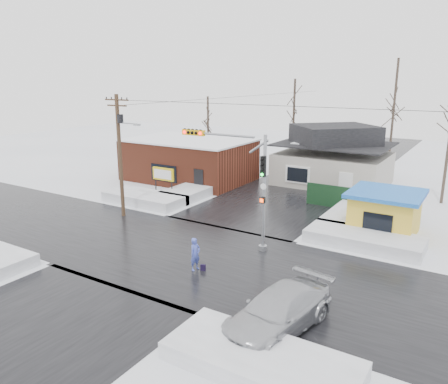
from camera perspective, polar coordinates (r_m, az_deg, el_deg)
The scene contains 21 objects.
ground at distance 26.39m, azimuth -5.78°, elevation -7.92°, with size 120.00×120.00×0.00m, color white.
road_ns at distance 26.38m, azimuth -5.78°, elevation -7.90°, with size 10.00×120.00×0.02m, color black.
road_ew at distance 26.38m, azimuth -5.78°, elevation -7.90°, with size 120.00×10.00×0.02m, color black.
snowbank_nw at distance 36.84m, azimuth -10.32°, elevation -0.82°, with size 7.00×3.00×0.80m, color white.
snowbank_ne at distance 28.59m, azimuth 17.83°, elevation -5.91°, with size 7.00×3.00×0.80m, color white.
snowbank_se at distance 16.75m, azimuth 4.89°, elevation -21.07°, with size 7.00×3.00×0.70m, color white.
snowbank_nside_w at distance 39.39m, azimuth -3.29°, elevation 0.42°, with size 3.00×8.00×0.80m, color white.
snowbank_nside_e at distance 33.65m, azimuth 16.66°, elevation -2.71°, with size 3.00×8.00×0.80m, color white.
traffic_signal at distance 26.08m, azimuth 2.19°, elevation 2.35°, with size 6.05×0.68×7.00m.
utility_pole at distance 32.65m, azimuth -13.40°, elevation 5.50°, with size 3.15×0.44×9.00m.
brick_building at distance 44.49m, azimuth -4.60°, elevation 4.27°, with size 12.20×8.20×4.12m.
marquee_sign at distance 38.29m, azimuth -7.94°, elevation 2.22°, with size 2.20×0.21×2.55m.
house at distance 43.84m, azimuth 14.11°, elevation 4.44°, with size 10.40×8.40×5.76m.
kiosk at distance 30.95m, azimuth 20.26°, elevation -2.47°, with size 4.60×4.60×2.88m.
fence at distance 35.49m, azimuth 16.82°, elevation -0.98°, with size 8.00×0.12×1.80m, color black.
tree_far_left at distance 49.08m, azimuth 9.18°, elevation 12.02°, with size 3.00×3.00×10.00m.
tree_far_mid at distance 48.05m, azimuth 21.58°, elevation 13.05°, with size 3.00×3.00×12.00m.
tree_far_west at distance 52.16m, azimuth -2.12°, elevation 10.60°, with size 3.00×3.00×8.00m.
pedestrian at distance 23.78m, azimuth -3.78°, elevation -8.14°, with size 0.66×0.43×1.81m, color #4657C5.
car at distance 18.67m, azimuth 7.12°, elevation -15.23°, with size 2.37×5.82×1.69m, color #B3B5BB.
shopping_bag at distance 23.93m, azimuth -2.75°, elevation -9.87°, with size 0.28×0.12×0.35m, color black.
Camera 1 is at (14.99, -19.20, 10.14)m, focal length 35.00 mm.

